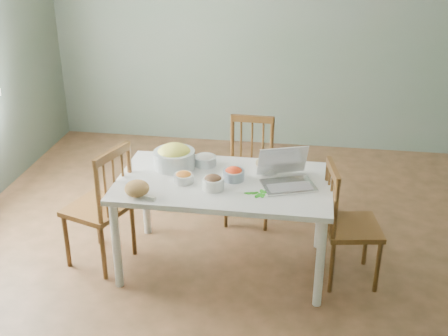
% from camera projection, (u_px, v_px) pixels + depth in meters
% --- Properties ---
extents(floor, '(5.00, 5.00, 0.00)m').
position_uv_depth(floor, '(250.00, 267.00, 4.39)').
color(floor, '#42301B').
rests_on(floor, ground).
extents(wall_back, '(5.00, 0.00, 2.70)m').
position_uv_depth(wall_back, '(280.00, 25.00, 6.06)').
color(wall_back, slate).
rests_on(wall_back, ground).
extents(dining_table, '(1.54, 0.87, 0.72)m').
position_uv_depth(dining_table, '(224.00, 224.00, 4.26)').
color(dining_table, white).
rests_on(dining_table, floor).
extents(chair_far, '(0.40, 0.39, 0.90)m').
position_uv_depth(chair_far, '(249.00, 173.00, 4.86)').
color(chair_far, '#543313').
rests_on(chair_far, floor).
extents(chair_left, '(0.52, 0.54, 0.97)m').
position_uv_depth(chair_left, '(97.00, 205.00, 4.27)').
color(chair_left, '#543313').
rests_on(chair_left, floor).
extents(chair_right, '(0.44, 0.46, 0.90)m').
position_uv_depth(chair_right, '(353.00, 224.00, 4.08)').
color(chair_right, '#543313').
rests_on(chair_right, floor).
extents(bread_boule, '(0.22, 0.22, 0.11)m').
position_uv_depth(bread_boule, '(137.00, 188.00, 3.88)').
color(bread_boule, '#BE8A48').
rests_on(bread_boule, dining_table).
extents(butter_stick, '(0.11, 0.06, 0.03)m').
position_uv_depth(butter_stick, '(149.00, 197.00, 3.85)').
color(butter_stick, silver).
rests_on(butter_stick, dining_table).
extents(bowl_squash, '(0.36, 0.36, 0.18)m').
position_uv_depth(bowl_squash, '(174.00, 156.00, 4.28)').
color(bowl_squash, '#EADC4A').
rests_on(bowl_squash, dining_table).
extents(bowl_carrot, '(0.14, 0.14, 0.08)m').
position_uv_depth(bowl_carrot, '(184.00, 177.00, 4.07)').
color(bowl_carrot, '#FF9635').
rests_on(bowl_carrot, dining_table).
extents(bowl_onion, '(0.20, 0.20, 0.09)m').
position_uv_depth(bowl_onion, '(205.00, 160.00, 4.34)').
color(bowl_onion, white).
rests_on(bowl_onion, dining_table).
extents(bowl_mushroom, '(0.19, 0.19, 0.10)m').
position_uv_depth(bowl_mushroom, '(213.00, 182.00, 3.97)').
color(bowl_mushroom, '#4A2F1F').
rests_on(bowl_mushroom, dining_table).
extents(bowl_redpep, '(0.18, 0.18, 0.09)m').
position_uv_depth(bowl_redpep, '(234.00, 174.00, 4.11)').
color(bowl_redpep, '#E7451E').
rests_on(bowl_redpep, dining_table).
extents(bowl_broccoli, '(0.16, 0.16, 0.08)m').
position_uv_depth(bowl_broccoli, '(269.00, 167.00, 4.22)').
color(bowl_broccoli, '#184C10').
rests_on(bowl_broccoli, dining_table).
extents(flatbread, '(0.23, 0.23, 0.02)m').
position_uv_depth(flatbread, '(268.00, 163.00, 4.36)').
color(flatbread, '#D8BB89').
rests_on(flatbread, dining_table).
extents(basil_bunch, '(0.18, 0.18, 0.02)m').
position_uv_depth(basil_bunch, '(255.00, 193.00, 3.92)').
color(basil_bunch, '#196E0E').
rests_on(basil_bunch, dining_table).
extents(laptop, '(0.45, 0.43, 0.24)m').
position_uv_depth(laptop, '(289.00, 171.00, 3.97)').
color(laptop, silver).
rests_on(laptop, dining_table).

